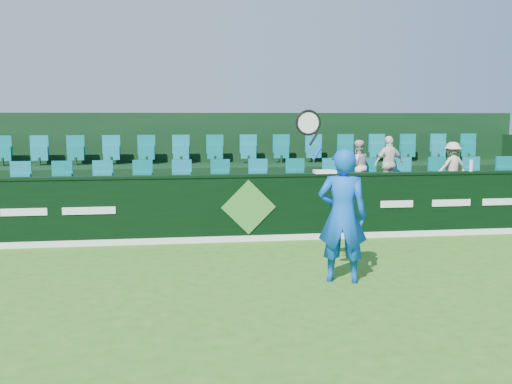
{
  "coord_description": "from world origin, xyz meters",
  "views": [
    {
      "loc": [
        -1.39,
        -7.28,
        2.5
      ],
      "look_at": [
        0.0,
        2.8,
        1.15
      ],
      "focal_mm": 40.0,
      "sensor_mm": 36.0,
      "label": 1
    }
  ],
  "objects": [
    {
      "name": "seat_row_back",
      "position": [
        0.0,
        7.3,
        1.6
      ],
      "size": [
        13.5,
        0.5,
        0.6
      ],
      "primitive_type": "cube",
      "color": "#12768A",
      "rests_on": "stand_tier_back"
    },
    {
      "name": "seat_row_front",
      "position": [
        0.0,
        5.5,
        1.1
      ],
      "size": [
        13.5,
        0.5,
        0.6
      ],
      "primitive_type": "cube",
      "color": "#12768A",
      "rests_on": "stand_tier_front"
    },
    {
      "name": "sponsor_hoarding",
      "position": [
        0.0,
        4.0,
        0.67
      ],
      "size": [
        16.0,
        0.25,
        1.35
      ],
      "color": "black",
      "rests_on": "ground"
    },
    {
      "name": "spectator_middle",
      "position": [
        3.38,
        5.12,
        1.43
      ],
      "size": [
        0.79,
        0.45,
        1.27
      ],
      "primitive_type": "imported",
      "rotation": [
        0.0,
        0.0,
        3.34
      ],
      "color": "white",
      "rests_on": "stand_tier_front"
    },
    {
      "name": "spectator_right",
      "position": [
        4.9,
        5.12,
        1.36
      ],
      "size": [
        0.78,
        0.53,
        1.12
      ],
      "primitive_type": "imported",
      "rotation": [
        0.0,
        0.0,
        3.31
      ],
      "color": "beige",
      "rests_on": "stand_tier_front"
    },
    {
      "name": "drinks_bottle",
      "position": [
        4.76,
        4.0,
        1.47
      ],
      "size": [
        0.08,
        0.08,
        0.25
      ],
      "primitive_type": "cylinder",
      "color": "silver",
      "rests_on": "sponsor_hoarding"
    },
    {
      "name": "stand_rear",
      "position": [
        0.0,
        7.44,
        1.22
      ],
      "size": [
        16.0,
        4.1,
        2.6
      ],
      "color": "black",
      "rests_on": "ground"
    },
    {
      "name": "tennis_player",
      "position": [
        1.06,
        0.93,
        1.03
      ],
      "size": [
        1.25,
        0.68,
        2.67
      ],
      "color": "blue",
      "rests_on": "ground"
    },
    {
      "name": "stand_tier_front",
      "position": [
        0.0,
        5.1,
        0.4
      ],
      "size": [
        16.0,
        2.0,
        0.8
      ],
      "primitive_type": "cube",
      "color": "black",
      "rests_on": "ground"
    },
    {
      "name": "spectator_left",
      "position": [
        2.64,
        5.12,
        1.39
      ],
      "size": [
        0.63,
        0.52,
        1.18
      ],
      "primitive_type": "imported",
      "rotation": [
        0.0,
        0.0,
        3.29
      ],
      "color": "beige",
      "rests_on": "stand_tier_front"
    },
    {
      "name": "stand_tier_back",
      "position": [
        0.0,
        7.0,
        0.65
      ],
      "size": [
        16.0,
        1.8,
        1.3
      ],
      "primitive_type": "cube",
      "color": "black",
      "rests_on": "ground"
    },
    {
      "name": "ground",
      "position": [
        0.0,
        0.0,
        0.0
      ],
      "size": [
        60.0,
        60.0,
        0.0
      ],
      "primitive_type": "plane",
      "color": "#326919",
      "rests_on": "ground"
    },
    {
      "name": "towel",
      "position": [
        1.58,
        4.0,
        1.38
      ],
      "size": [
        0.43,
        0.28,
        0.07
      ],
      "primitive_type": "cube",
      "color": "white",
      "rests_on": "sponsor_hoarding"
    }
  ]
}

